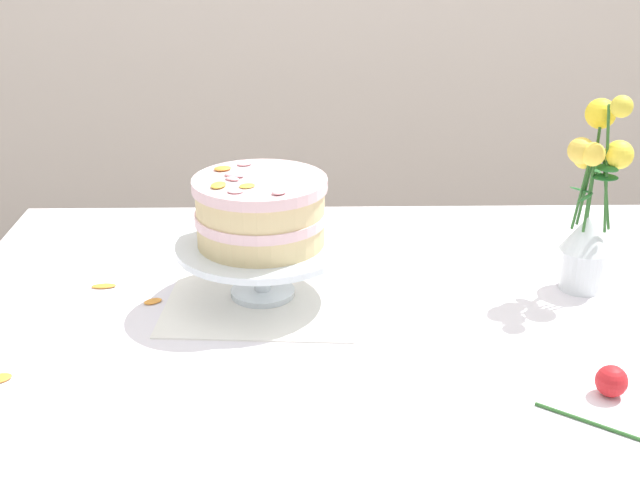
{
  "coord_description": "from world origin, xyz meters",
  "views": [
    {
      "loc": [
        -0.09,
        -1.27,
        1.39
      ],
      "look_at": [
        -0.07,
        0.02,
        0.86
      ],
      "focal_mm": 47.76,
      "sensor_mm": 36.0,
      "label": 1
    }
  ],
  "objects_px": {
    "flower_vase": "(590,210)",
    "layer_cake": "(260,211)",
    "dining_table": "(359,365)",
    "cake_stand": "(262,252)",
    "fallen_rose": "(611,383)"
  },
  "relations": [
    {
      "from": "flower_vase",
      "to": "layer_cake",
      "type": "bearing_deg",
      "value": -177.76
    },
    {
      "from": "dining_table",
      "to": "layer_cake",
      "type": "relative_size",
      "value": 6.28
    },
    {
      "from": "layer_cake",
      "to": "fallen_rose",
      "type": "relative_size",
      "value": 1.64
    },
    {
      "from": "dining_table",
      "to": "fallen_rose",
      "type": "height_order",
      "value": "fallen_rose"
    },
    {
      "from": "dining_table",
      "to": "cake_stand",
      "type": "xyz_separation_m",
      "value": [
        -0.16,
        0.08,
        0.17
      ]
    },
    {
      "from": "layer_cake",
      "to": "dining_table",
      "type": "bearing_deg",
      "value": -25.91
    },
    {
      "from": "cake_stand",
      "to": "layer_cake",
      "type": "bearing_deg",
      "value": -162.01
    },
    {
      "from": "dining_table",
      "to": "fallen_rose",
      "type": "bearing_deg",
      "value": -36.29
    },
    {
      "from": "dining_table",
      "to": "cake_stand",
      "type": "distance_m",
      "value": 0.25
    },
    {
      "from": "layer_cake",
      "to": "fallen_rose",
      "type": "height_order",
      "value": "layer_cake"
    },
    {
      "from": "cake_stand",
      "to": "layer_cake",
      "type": "distance_m",
      "value": 0.07
    },
    {
      "from": "dining_table",
      "to": "flower_vase",
      "type": "bearing_deg",
      "value": 14.41
    },
    {
      "from": "dining_table",
      "to": "cake_stand",
      "type": "bearing_deg",
      "value": 154.05
    },
    {
      "from": "flower_vase",
      "to": "fallen_rose",
      "type": "height_order",
      "value": "flower_vase"
    },
    {
      "from": "fallen_rose",
      "to": "layer_cake",
      "type": "bearing_deg",
      "value": 146.9
    }
  ]
}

